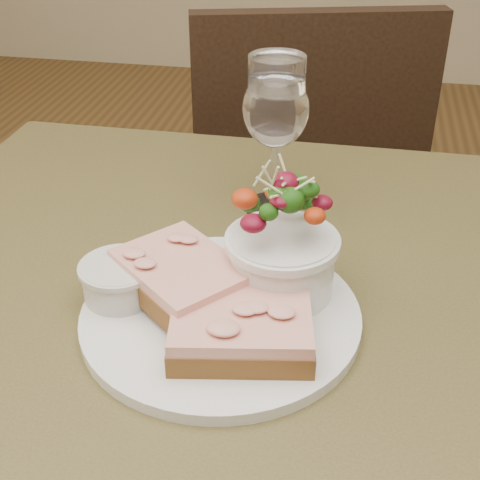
% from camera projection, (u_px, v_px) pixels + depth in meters
% --- Properties ---
extents(cafe_table, '(0.80, 0.80, 0.75)m').
position_uv_depth(cafe_table, '(222.00, 375.00, 0.72)').
color(cafe_table, '#42371C').
rests_on(cafe_table, ground).
extents(chair_far, '(0.51, 0.51, 0.90)m').
position_uv_depth(chair_far, '(291.00, 265.00, 1.53)').
color(chair_far, black).
rests_on(chair_far, ground).
extents(dinner_plate, '(0.27, 0.27, 0.01)m').
position_uv_depth(dinner_plate, '(221.00, 316.00, 0.63)').
color(dinner_plate, white).
rests_on(dinner_plate, cafe_table).
extents(sandwich_front, '(0.14, 0.11, 0.03)m').
position_uv_depth(sandwich_front, '(241.00, 329.00, 0.58)').
color(sandwich_front, '#432C12').
rests_on(sandwich_front, dinner_plate).
extents(sandwich_back, '(0.15, 0.15, 0.03)m').
position_uv_depth(sandwich_back, '(182.00, 276.00, 0.64)').
color(sandwich_back, '#432C12').
rests_on(sandwich_back, dinner_plate).
extents(ramekin, '(0.07, 0.07, 0.04)m').
position_uv_depth(ramekin, '(120.00, 279.00, 0.64)').
color(ramekin, beige).
rests_on(ramekin, dinner_plate).
extents(salad_bowl, '(0.10, 0.10, 0.13)m').
position_uv_depth(salad_bowl, '(283.00, 239.00, 0.63)').
color(salad_bowl, white).
rests_on(salad_bowl, dinner_plate).
extents(garnish, '(0.05, 0.04, 0.02)m').
position_uv_depth(garnish, '(184.00, 250.00, 0.71)').
color(garnish, '#11390A').
rests_on(garnish, dinner_plate).
extents(wine_glass, '(0.08, 0.08, 0.18)m').
position_uv_depth(wine_glass, '(276.00, 113.00, 0.76)').
color(wine_glass, white).
rests_on(wine_glass, cafe_table).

